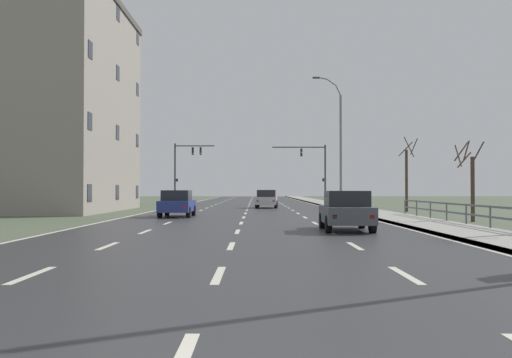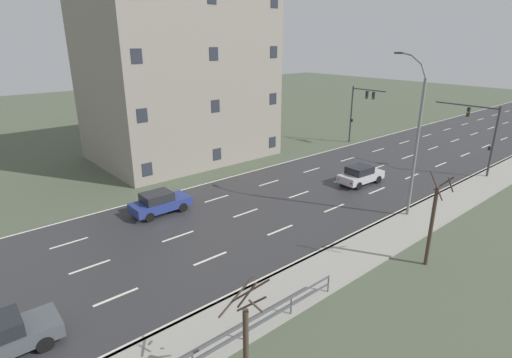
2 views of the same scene
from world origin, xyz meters
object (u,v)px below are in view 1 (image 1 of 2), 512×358
(car_far_right, at_px, (177,203))
(car_distant, at_px, (346,210))
(car_near_right, at_px, (266,199))
(brick_building, at_px, (35,105))
(street_lamp_midground, at_px, (339,144))
(traffic_signal_left, at_px, (184,163))
(traffic_signal_right, at_px, (315,165))

(car_far_right, xyz_separation_m, car_distant, (8.13, -11.06, 0.00))
(car_distant, distance_m, car_near_right, 26.82)
(car_near_right, distance_m, brick_building, 19.97)
(street_lamp_midground, bearing_deg, car_far_right, -131.76)
(car_near_right, height_order, brick_building, brick_building)
(car_far_right, relative_size, car_distant, 0.99)
(street_lamp_midground, xyz_separation_m, traffic_signal_left, (-14.39, 14.04, -0.93))
(car_distant, bearing_deg, traffic_signal_left, 107.94)
(traffic_signal_right, bearing_deg, traffic_signal_left, 174.83)
(traffic_signal_right, xyz_separation_m, car_distant, (-2.66, -36.59, -3.34))
(street_lamp_midground, distance_m, car_distant, 24.44)
(traffic_signal_left, height_order, brick_building, brick_building)
(car_far_right, bearing_deg, traffic_signal_right, 67.35)
(traffic_signal_right, bearing_deg, car_near_right, -117.96)
(traffic_signal_right, bearing_deg, car_far_right, -112.91)
(car_far_right, bearing_deg, street_lamp_midground, 48.50)
(traffic_signal_right, bearing_deg, brick_building, -143.86)
(traffic_signal_right, xyz_separation_m, traffic_signal_left, (-13.80, 1.25, 0.24))
(traffic_signal_right, distance_m, brick_building, 28.33)
(street_lamp_midground, bearing_deg, traffic_signal_right, 92.62)
(car_far_right, bearing_deg, traffic_signal_left, 96.68)
(traffic_signal_left, xyz_separation_m, brick_building, (-8.86, -17.80, 3.58))
(traffic_signal_left, bearing_deg, car_near_right, -52.52)
(car_distant, bearing_deg, brick_building, 136.48)
(street_lamp_midground, height_order, brick_building, brick_building)
(street_lamp_midground, xyz_separation_m, car_near_right, (-5.84, 2.89, -4.50))
(street_lamp_midground, relative_size, traffic_signal_left, 1.67)
(street_lamp_midground, distance_m, car_far_right, 17.66)
(street_lamp_midground, bearing_deg, car_near_right, 153.66)
(street_lamp_midground, height_order, car_far_right, street_lamp_midground)
(street_lamp_midground, height_order, traffic_signal_right, street_lamp_midground)
(traffic_signal_right, distance_m, car_near_right, 11.70)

